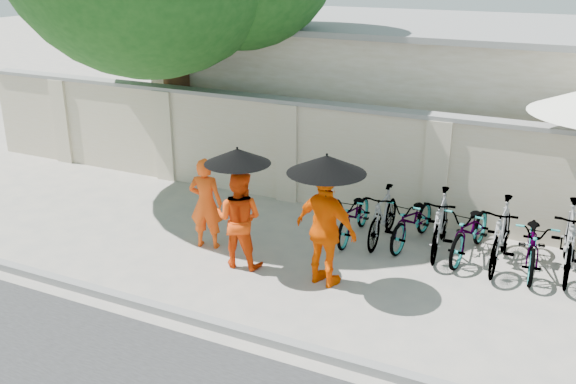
% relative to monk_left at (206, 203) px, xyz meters
% --- Properties ---
extents(ground, '(80.00, 80.00, 0.00)m').
position_rel_monk_left_xyz_m(ground, '(1.26, -0.47, -0.79)').
color(ground, '#ACA090').
extents(kerb, '(40.00, 0.16, 0.12)m').
position_rel_monk_left_xyz_m(kerb, '(1.26, -2.17, -0.73)').
color(kerb, gray).
rests_on(kerb, ground).
extents(compound_wall, '(20.00, 0.30, 2.00)m').
position_rel_monk_left_xyz_m(compound_wall, '(2.26, 2.73, 0.21)').
color(compound_wall, beige).
rests_on(compound_wall, ground).
extents(building_behind, '(14.00, 6.00, 3.20)m').
position_rel_monk_left_xyz_m(building_behind, '(3.26, 6.53, 0.81)').
color(building_behind, silver).
rests_on(building_behind, ground).
extents(monk_left, '(0.65, 0.50, 1.59)m').
position_rel_monk_left_xyz_m(monk_left, '(0.00, 0.00, 0.00)').
color(monk_left, '#F64F11').
rests_on(monk_left, ground).
extents(monk_center, '(0.84, 0.68, 1.60)m').
position_rel_monk_left_xyz_m(monk_center, '(0.86, -0.36, 0.01)').
color(monk_center, '#ED4008').
rests_on(monk_center, ground).
extents(parasol_center, '(1.03, 1.03, 1.08)m').
position_rel_monk_left_xyz_m(parasol_center, '(0.91, -0.44, 1.08)').
color(parasol_center, black).
rests_on(parasol_center, ground).
extents(monk_right, '(1.13, 0.67, 1.80)m').
position_rel_monk_left_xyz_m(monk_right, '(2.35, -0.35, 0.11)').
color(monk_right, '#FC5A00').
rests_on(monk_right, ground).
extents(parasol_right, '(1.15, 1.15, 1.06)m').
position_rel_monk_left_xyz_m(parasol_right, '(2.37, -0.43, 1.15)').
color(parasol_right, black).
rests_on(parasol_right, ground).
extents(bike_0, '(0.65, 1.67, 0.86)m').
position_rel_monk_left_xyz_m(bike_0, '(2.14, 1.45, -0.36)').
color(bike_0, gray).
rests_on(bike_0, ground).
extents(bike_1, '(0.48, 1.62, 0.97)m').
position_rel_monk_left_xyz_m(bike_1, '(2.64, 1.52, -0.31)').
color(bike_1, gray).
rests_on(bike_1, ground).
extents(bike_2, '(0.80, 1.74, 0.88)m').
position_rel_monk_left_xyz_m(bike_2, '(3.14, 1.65, -0.35)').
color(bike_2, gray).
rests_on(bike_2, ground).
extents(bike_3, '(0.67, 1.79, 1.05)m').
position_rel_monk_left_xyz_m(bike_3, '(3.63, 1.54, -0.27)').
color(bike_3, gray).
rests_on(bike_3, ground).
extents(bike_4, '(0.84, 1.85, 0.94)m').
position_rel_monk_left_xyz_m(bike_4, '(4.13, 1.59, -0.33)').
color(bike_4, gray).
rests_on(bike_4, ground).
extents(bike_5, '(0.53, 1.83, 1.09)m').
position_rel_monk_left_xyz_m(bike_5, '(4.62, 1.47, -0.25)').
color(bike_5, gray).
rests_on(bike_5, ground).
extents(bike_6, '(0.81, 1.84, 0.94)m').
position_rel_monk_left_xyz_m(bike_6, '(5.12, 1.53, -0.33)').
color(bike_6, gray).
rests_on(bike_6, ground).
extents(bike_7, '(0.66, 1.94, 1.15)m').
position_rel_monk_left_xyz_m(bike_7, '(5.62, 1.64, -0.22)').
color(bike_7, gray).
rests_on(bike_7, ground).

